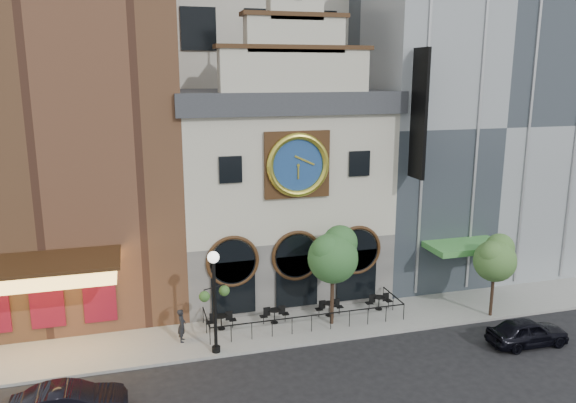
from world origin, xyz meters
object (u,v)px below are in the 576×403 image
Objects in this scene: bistro_1 at (274,315)px; tree_right at (495,257)px; bistro_0 at (221,321)px; car_right at (527,332)px; bistro_3 at (379,302)px; pedestrian at (182,325)px; lamppost at (214,291)px; bistro_2 at (329,308)px; tree_left at (334,254)px.

bistro_1 is 12.44m from tree_right.
bistro_0 is 1.00× the size of bistro_1.
bistro_3 is at bearing 44.77° from car_right.
pedestrian is 0.37× the size of tree_right.
bistro_1 is 5.01m from lamppost.
lamppost is (1.47, -1.57, 2.29)m from pedestrian.
bistro_3 is 10.36m from lamppost.
car_right reaches higher than bistro_0.
bistro_2 is 8.21m from pedestrian.
tree_right is (8.86, -1.46, -0.54)m from tree_left.
pedestrian is (-5.00, -0.78, 0.39)m from bistro_1.
bistro_0 is 0.92× the size of pedestrian.
tree_right reaches higher than bistro_2.
bistro_0 is 15.22m from tree_right.
tree_left reaches higher than car_right.
pedestrian is 17.12m from tree_right.
bistro_1 is (2.88, -0.04, 0.00)m from bistro_0.
bistro_2 is (6.04, 0.02, 0.00)m from bistro_0.
tree_left is at bearing -8.69° from bistro_0.
car_right is at bearing -46.30° from bistro_3.
bistro_2 is 1.00× the size of bistro_3.
bistro_2 is 0.34× the size of tree_right.
lamppost is at bearing -165.94° from bistro_3.
pedestrian is at bearing -174.07° from bistro_2.
lamppost reaches higher than car_right.
bistro_3 is at bearing 0.35° from bistro_2.
lamppost is (-15.15, 3.27, 2.60)m from car_right.
tree_right reaches higher than bistro_1.
bistro_1 is 1.00× the size of bistro_3.
tree_right is (16.87, -1.54, 2.52)m from pedestrian.
tree_left is 1.16× the size of tree_right.
tree_left is at bearing -11.42° from lamppost.
pedestrian is 8.57m from tree_left.
tree_right is at bearing -11.05° from bistro_1.
tree_left is at bearing -163.47° from bistro_3.
bistro_1 is 0.30× the size of tree_left.
tree_left is (5.89, -0.90, 3.45)m from bistro_0.
bistro_1 is at bearing 168.95° from tree_right.
tree_right reaches higher than car_right.
bistro_3 is 6.83m from tree_right.
pedestrian reaches higher than bistro_0.
tree_left reaches higher than pedestrian.
pedestrian is at bearing -175.57° from bistro_3.
lamppost is at bearing -105.10° from bistro_0.
bistro_2 is at bearing -179.65° from bistro_3.
bistro_3 is at bearing -10.21° from lamppost.
tree_left reaches higher than tree_right.
tree_left reaches higher than lamppost.
tree_left is 9.00m from tree_right.
bistro_0 is 1.00× the size of bistro_3.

